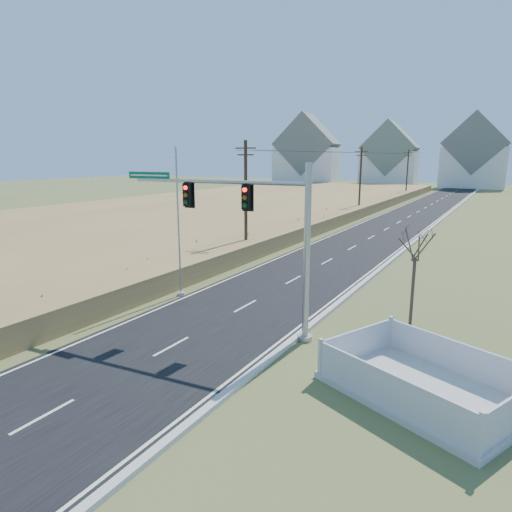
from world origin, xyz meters
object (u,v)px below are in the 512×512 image
Objects in this scene: traffic_signal_mast at (265,232)px; fence_enclosure at (424,387)px; bare_tree at (416,243)px; open_sign at (361,339)px; flagpole at (179,238)px.

traffic_signal_mast is 1.30× the size of fence_enclosure.
fence_enclosure is at bearing -21.02° from traffic_signal_mast.
bare_tree is (-1.70, 6.41, 3.69)m from fence_enclosure.
fence_enclosure reaches higher than open_sign.
open_sign is (-3.02, 2.86, 0.07)m from fence_enclosure.
flagpole is 1.69× the size of bare_tree.
flagpole is (-11.10, 2.00, 2.97)m from open_sign.
fence_enclosure is at bearing -75.14° from bare_tree.
flagpole is at bearing 174.90° from open_sign.
fence_enclosure is 15.23m from flagpole.
fence_enclosure is 0.88× the size of flagpole.
open_sign is 5.24m from bare_tree.
traffic_signal_mast is at bearing -20.93° from flagpole.
bare_tree is (1.32, 3.56, 3.62)m from open_sign.
fence_enclosure is at bearing -38.33° from open_sign.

